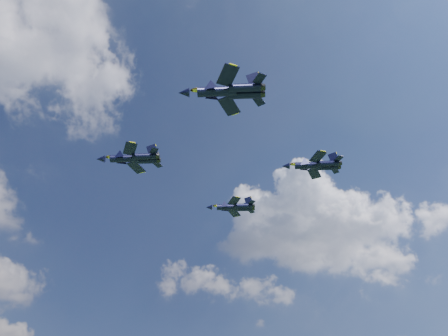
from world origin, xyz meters
TOP-DOWN VIEW (x-y plane):
  - jet_lead at (-21.47, 9.32)m, footprint 14.04×12.75m
  - jet_left at (-17.84, -20.21)m, footprint 15.64×14.33m
  - jet_right at (10.16, 11.68)m, footprint 12.62×11.27m
  - jet_slot at (11.18, -16.00)m, footprint 12.68×11.60m

SIDE VIEW (x-z plane):
  - jet_slot at x=11.18m, z-range 60.11..63.42m
  - jet_left at x=-17.84m, z-range 61.13..65.21m
  - jet_lead at x=-21.47m, z-range 61.82..65.47m
  - jet_right at x=10.16m, z-range 62.14..65.40m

